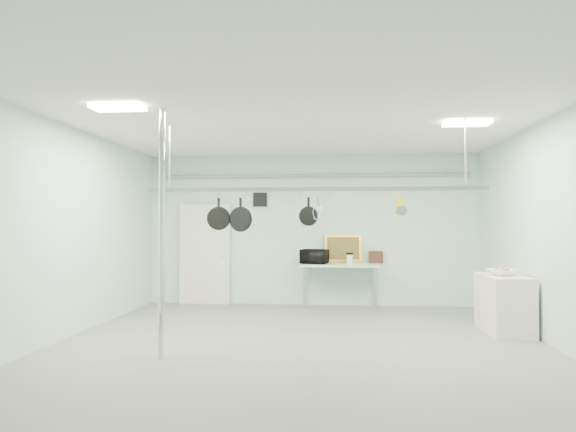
# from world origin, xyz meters

# --- Properties ---
(floor) EXTENTS (8.00, 8.00, 0.00)m
(floor) POSITION_xyz_m (0.00, 0.00, 0.00)
(floor) COLOR gray
(floor) RESTS_ON ground
(ceiling) EXTENTS (7.00, 8.00, 0.02)m
(ceiling) POSITION_xyz_m (0.00, 0.00, 3.19)
(ceiling) COLOR silver
(ceiling) RESTS_ON back_wall
(back_wall) EXTENTS (7.00, 0.02, 3.20)m
(back_wall) POSITION_xyz_m (0.00, 3.99, 1.60)
(back_wall) COLOR #B2D5C4
(back_wall) RESTS_ON floor
(right_wall) EXTENTS (0.02, 8.00, 3.20)m
(right_wall) POSITION_xyz_m (3.49, 0.00, 1.60)
(right_wall) COLOR #B2D5C4
(right_wall) RESTS_ON floor
(door) EXTENTS (1.10, 0.10, 2.20)m
(door) POSITION_xyz_m (-2.30, 3.94, 1.05)
(door) COLOR silver
(door) RESTS_ON floor
(wall_vent) EXTENTS (0.30, 0.04, 0.30)m
(wall_vent) POSITION_xyz_m (-1.10, 3.97, 2.25)
(wall_vent) COLOR black
(wall_vent) RESTS_ON back_wall
(conduit_pipe) EXTENTS (6.60, 0.07, 0.07)m
(conduit_pipe) POSITION_xyz_m (0.00, 3.90, 2.75)
(conduit_pipe) COLOR gray
(conduit_pipe) RESTS_ON back_wall
(chrome_pole) EXTENTS (0.08, 0.08, 3.20)m
(chrome_pole) POSITION_xyz_m (-1.70, -0.60, 1.60)
(chrome_pole) COLOR silver
(chrome_pole) RESTS_ON floor
(prep_table) EXTENTS (1.60, 0.70, 0.91)m
(prep_table) POSITION_xyz_m (0.60, 3.60, 0.83)
(prep_table) COLOR silver
(prep_table) RESTS_ON floor
(side_cabinet) EXTENTS (0.60, 1.20, 0.90)m
(side_cabinet) POSITION_xyz_m (3.15, 1.40, 0.45)
(side_cabinet) COLOR silver
(side_cabinet) RESTS_ON floor
(pot_rack) EXTENTS (4.80, 0.06, 1.00)m
(pot_rack) POSITION_xyz_m (0.20, 0.30, 2.23)
(pot_rack) COLOR #B7B7BC
(pot_rack) RESTS_ON ceiling
(light_panel_left) EXTENTS (0.65, 0.30, 0.05)m
(light_panel_left) POSITION_xyz_m (-2.20, -0.80, 3.16)
(light_panel_left) COLOR white
(light_panel_left) RESTS_ON ceiling
(light_panel_right) EXTENTS (0.65, 0.30, 0.05)m
(light_panel_right) POSITION_xyz_m (2.40, 0.60, 3.16)
(light_panel_right) COLOR white
(light_panel_right) RESTS_ON ceiling
(microwave) EXTENTS (0.61, 0.50, 0.29)m
(microwave) POSITION_xyz_m (0.09, 3.56, 1.05)
(microwave) COLOR black
(microwave) RESTS_ON prep_table
(coffee_canister) EXTENTS (0.14, 0.14, 0.19)m
(coffee_canister) POSITION_xyz_m (0.80, 3.55, 1.00)
(coffee_canister) COLOR white
(coffee_canister) RESTS_ON prep_table
(painting_large) EXTENTS (0.79, 0.19, 0.58)m
(painting_large) POSITION_xyz_m (0.68, 3.90, 1.20)
(painting_large) COLOR gold
(painting_large) RESTS_ON prep_table
(painting_small) EXTENTS (0.30, 0.09, 0.25)m
(painting_small) POSITION_xyz_m (1.36, 3.90, 1.03)
(painting_small) COLOR #381F13
(painting_small) RESTS_ON prep_table
(fruit_bowl) EXTENTS (0.55, 0.55, 0.10)m
(fruit_bowl) POSITION_xyz_m (3.12, 1.37, 0.95)
(fruit_bowl) COLOR white
(fruit_bowl) RESTS_ON side_cabinet
(skillet_left) EXTENTS (0.34, 0.13, 0.45)m
(skillet_left) POSITION_xyz_m (-1.17, 0.30, 1.86)
(skillet_left) COLOR black
(skillet_left) RESTS_ON pot_rack
(skillet_mid) EXTENTS (0.36, 0.15, 0.50)m
(skillet_mid) POSITION_xyz_m (-0.85, 0.30, 1.84)
(skillet_mid) COLOR black
(skillet_mid) RESTS_ON pot_rack
(skillet_right) EXTENTS (0.28, 0.13, 0.39)m
(skillet_right) POSITION_xyz_m (0.13, 0.30, 1.89)
(skillet_right) COLOR black
(skillet_right) RESTS_ON pot_rack
(whisk) EXTENTS (0.24, 0.24, 0.32)m
(whisk) POSITION_xyz_m (0.26, 0.30, 1.92)
(whisk) COLOR #A9AAAE
(whisk) RESTS_ON pot_rack
(grater) EXTENTS (0.10, 0.04, 0.25)m
(grater) POSITION_xyz_m (1.39, 0.30, 1.96)
(grater) COLOR gold
(grater) RESTS_ON pot_rack
(saucepan) EXTENTS (0.17, 0.15, 0.27)m
(saucepan) POSITION_xyz_m (1.43, 0.30, 1.95)
(saucepan) COLOR #BBBBC0
(saucepan) RESTS_ON pot_rack
(fruit_cluster) EXTENTS (0.24, 0.24, 0.09)m
(fruit_cluster) POSITION_xyz_m (3.12, 1.37, 0.99)
(fruit_cluster) COLOR #AF1410
(fruit_cluster) RESTS_ON fruit_bowl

